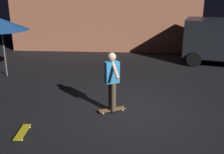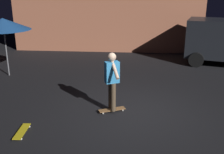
# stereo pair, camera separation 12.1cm
# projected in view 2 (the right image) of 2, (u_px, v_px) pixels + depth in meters

# --- Properties ---
(ground_plane) EXTENTS (28.00, 28.00, 0.00)m
(ground_plane) POSITION_uv_depth(u_px,v_px,m) (129.00, 112.00, 7.88)
(ground_plane) COLOR black
(low_building) EXTENTS (10.30, 3.54, 3.46)m
(low_building) POSITION_uv_depth(u_px,v_px,m) (110.00, 17.00, 16.27)
(low_building) COLOR #B76B4C
(low_building) RESTS_ON ground_plane
(patio_umbrella) EXTENTS (2.10, 2.10, 2.30)m
(patio_umbrella) POSITION_uv_depth(u_px,v_px,m) (3.00, 24.00, 10.50)
(patio_umbrella) COLOR slate
(patio_umbrella) RESTS_ON ground_plane
(skateboard_ridden) EXTENTS (0.79, 0.50, 0.07)m
(skateboard_ridden) POSITION_uv_depth(u_px,v_px,m) (112.00, 110.00, 7.91)
(skateboard_ridden) COLOR olive
(skateboard_ridden) RESTS_ON ground_plane
(skateboard_spare) EXTENTS (0.25, 0.79, 0.07)m
(skateboard_spare) POSITION_uv_depth(u_px,v_px,m) (22.00, 131.00, 6.71)
(skateboard_spare) COLOR gold
(skateboard_spare) RESTS_ON ground_plane
(skater) EXTENTS (0.48, 0.93, 1.67)m
(skater) POSITION_uv_depth(u_px,v_px,m) (112.00, 77.00, 7.60)
(skater) COLOR brown
(skater) RESTS_ON skateboard_ridden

